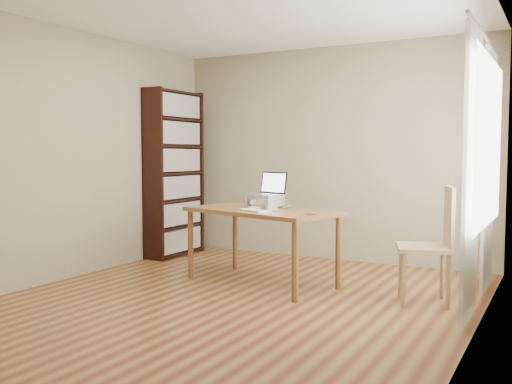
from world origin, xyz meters
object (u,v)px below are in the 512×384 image
Objects in this scene: laptop at (268,189)px; bookshelf at (175,173)px; desk at (261,218)px; cat at (269,202)px; chair at (434,241)px; keyboard at (253,210)px.

bookshelf is at bearing 171.97° from laptop.
laptop is (-0.00, 0.14, 0.28)m from desk.
cat is (0.03, 0.11, 0.15)m from desk.
desk is 4.44× the size of laptop.
chair is (1.68, -0.13, -0.38)m from laptop.
chair is (1.68, 0.01, -0.11)m from desk.
bookshelf reaches higher than cat.
laptop reaches higher than desk.
laptop reaches higher than chair.
keyboard is 0.68× the size of cat.
bookshelf reaches higher than desk.
cat is (0.03, -0.03, -0.13)m from laptop.
laptop is 0.40m from keyboard.
cat is at bearing 90.83° from desk.
chair reaches higher than desk.
cat reaches higher than desk.
bookshelf is 2.05× the size of chair.
chair is (1.65, 0.23, -0.20)m from keyboard.
laptop reaches higher than cat.
cat is (1.75, -0.77, -0.23)m from bookshelf.
keyboard is at bearing 169.76° from chair.
keyboard is at bearing -69.97° from laptop.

